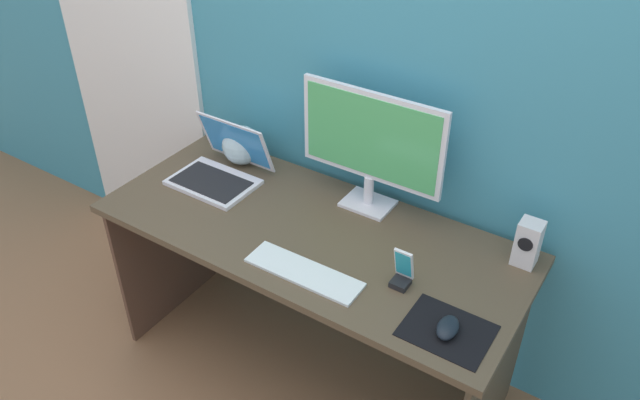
% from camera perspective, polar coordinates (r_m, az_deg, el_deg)
% --- Properties ---
extents(ground_plane, '(8.00, 8.00, 0.00)m').
position_cam_1_polar(ground_plane, '(2.68, -0.77, -14.90)').
color(ground_plane, '#8D6140').
extents(wall_back, '(6.00, 0.04, 2.50)m').
position_cam_1_polar(wall_back, '(2.20, 4.60, 13.52)').
color(wall_back, teal).
rests_on(wall_back, ground_plane).
extents(door_left, '(0.82, 0.02, 2.02)m').
position_cam_1_polar(door_left, '(3.00, -17.11, 13.18)').
color(door_left, white).
rests_on(door_left, ground_plane).
extents(desk, '(1.52, 0.65, 0.72)m').
position_cam_1_polar(desk, '(2.27, -0.88, -5.52)').
color(desk, brown).
rests_on(desk, ground_plane).
extents(monitor, '(0.55, 0.14, 0.45)m').
position_cam_1_polar(monitor, '(2.17, 4.68, 5.16)').
color(monitor, white).
rests_on(monitor, desk).
extents(speaker_right, '(0.07, 0.07, 0.16)m').
position_cam_1_polar(speaker_right, '(2.10, 18.44, -3.76)').
color(speaker_right, silver).
rests_on(speaker_right, desk).
extents(laptop, '(0.33, 0.30, 0.22)m').
position_cam_1_polar(laptop, '(2.46, -9.06, 2.86)').
color(laptop, white).
rests_on(laptop, desk).
extents(fishbowl, '(0.16, 0.16, 0.16)m').
position_cam_1_polar(fishbowl, '(2.54, -7.16, 4.98)').
color(fishbowl, silver).
rests_on(fishbowl, desk).
extents(keyboard_external, '(0.40, 0.12, 0.01)m').
position_cam_1_polar(keyboard_external, '(2.00, -1.48, -6.61)').
color(keyboard_external, white).
rests_on(keyboard_external, desk).
extents(mousepad, '(0.25, 0.20, 0.00)m').
position_cam_1_polar(mousepad, '(1.87, 11.52, -11.59)').
color(mousepad, black).
rests_on(mousepad, desk).
extents(mouse, '(0.07, 0.11, 0.04)m').
position_cam_1_polar(mouse, '(1.85, 11.58, -11.34)').
color(mouse, black).
rests_on(mouse, mousepad).
extents(phone_in_dock, '(0.06, 0.06, 0.14)m').
position_cam_1_polar(phone_in_dock, '(1.96, 7.52, -6.58)').
color(phone_in_dock, black).
rests_on(phone_in_dock, desk).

